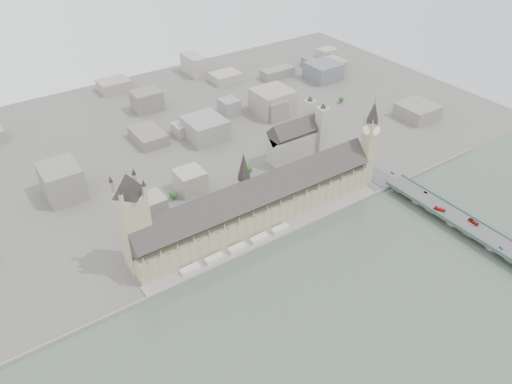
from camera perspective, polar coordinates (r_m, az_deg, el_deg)
ground at (r=494.27m, az=1.33°, el=-4.57°), size 900.00×900.00×0.00m
river_thames at (r=412.88m, az=15.36°, el=-16.61°), size 600.00×600.00×0.00m
embankment_wall at (r=484.14m, az=2.37°, el=-5.37°), size 600.00×1.50×3.00m
river_terrace at (r=489.02m, az=1.85°, el=-4.95°), size 270.00×15.00×2.00m
terrace_tents at (r=470.36m, az=-2.15°, el=-6.42°), size 118.00×7.00×4.00m
palace_of_westminster at (r=492.84m, az=0.04°, el=-1.34°), size 265.00×40.73×55.44m
elizabeth_tower at (r=544.69m, az=12.88°, el=6.00°), size 17.00×17.00×107.50m
victoria_tower at (r=434.99m, az=-13.83°, el=-2.88°), size 30.00×30.00×100.00m
central_tower at (r=472.42m, az=-1.39°, el=2.06°), size 13.00×13.00×48.00m
westminster_bridge at (r=542.17m, az=21.05°, el=-2.54°), size 25.00×325.00×10.25m
bridge_parapets at (r=522.43m, az=24.95°, el=-4.45°), size 25.00×235.00×1.15m
westminster_abbey at (r=598.53m, az=4.74°, el=6.00°), size 68.00×36.00×64.00m
city_skyline_inland at (r=665.36m, az=-11.12°, el=8.02°), size 720.00×360.00×38.00m
park_trees at (r=524.96m, az=-3.36°, el=-0.87°), size 110.00×30.00×15.00m
red_bus_north at (r=536.77m, az=20.25°, el=-1.85°), size 6.69×11.39×3.13m
red_bus_south at (r=531.83m, az=23.60°, el=-3.14°), size 3.65×11.38×3.12m
car_blue at (r=511.70m, az=26.21°, el=-5.76°), size 2.81×4.32×1.37m
car_silver at (r=558.73m, az=18.81°, el=-0.03°), size 2.52×4.19×1.30m
car_approach at (r=580.01m, az=15.35°, el=2.08°), size 3.87×5.57×1.50m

